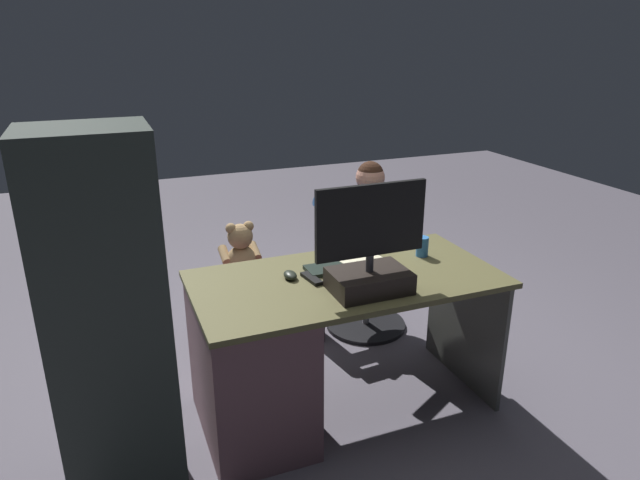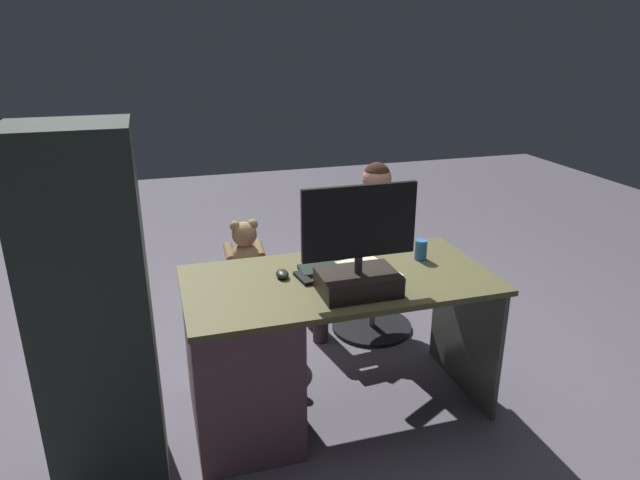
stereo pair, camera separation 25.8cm
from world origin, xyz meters
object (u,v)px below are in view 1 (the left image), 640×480
object	(u,v)px
monitor	(370,260)
keyboard	(347,266)
office_chair_teddy	(244,308)
person	(355,234)
cup	(422,246)
tv_remote	(312,279)
computer_mouse	(290,275)
teddy_bear	(240,252)
visitor_chair	(367,289)
desk	(272,355)

from	to	relation	value
monitor	keyboard	xyz separation A→B (m)	(-0.02, -0.28, -0.14)
office_chair_teddy	person	world-z (taller)	person
cup	tv_remote	world-z (taller)	cup
computer_mouse	teddy_bear	size ratio (longest dim) A/B	0.28
computer_mouse	tv_remote	world-z (taller)	computer_mouse
visitor_chair	person	distance (m)	0.40
desk	computer_mouse	size ratio (longest dim) A/B	15.50
cup	visitor_chair	distance (m)	0.82
desk	office_chair_teddy	xyz separation A→B (m)	(-0.06, -0.80, -0.14)
office_chair_teddy	visitor_chair	xyz separation A→B (m)	(-0.81, 0.06, 0.01)
computer_mouse	tv_remote	distance (m)	0.11
monitor	office_chair_teddy	distance (m)	1.22
monitor	person	size ratio (longest dim) A/B	0.47
office_chair_teddy	visitor_chair	bearing A→B (deg)	175.56
keyboard	computer_mouse	bearing A→B (deg)	3.91
visitor_chair	office_chair_teddy	bearing A→B (deg)	-4.44
person	teddy_bear	bearing A→B (deg)	-5.36
desk	visitor_chair	distance (m)	1.15
desk	cup	size ratio (longest dim) A/B	14.17
computer_mouse	person	distance (m)	0.94
desk	tv_remote	world-z (taller)	tv_remote
monitor	person	world-z (taller)	monitor
office_chair_teddy	person	bearing A→B (deg)	175.56
cup	office_chair_teddy	world-z (taller)	cup
desk	cup	distance (m)	0.96
keyboard	cup	xyz separation A→B (m)	(-0.44, 0.00, 0.04)
keyboard	teddy_bear	bearing A→B (deg)	-62.27
office_chair_teddy	computer_mouse	bearing A→B (deg)	95.24
desk	keyboard	world-z (taller)	keyboard
cup	office_chair_teddy	xyz separation A→B (m)	(0.81, -0.70, -0.54)
monitor	computer_mouse	world-z (taller)	monitor
computer_mouse	tv_remote	size ratio (longest dim) A/B	0.64
computer_mouse	office_chair_teddy	distance (m)	0.88
teddy_bear	monitor	bearing A→B (deg)	109.87
keyboard	office_chair_teddy	bearing A→B (deg)	-61.87
person	desk	bearing A→B (deg)	43.39
monitor	keyboard	world-z (taller)	monitor
desk	cup	xyz separation A→B (m)	(-0.87, -0.10, 0.40)
person	cup	bearing A→B (deg)	97.64
desk	tv_remote	size ratio (longest dim) A/B	9.92
keyboard	person	xyz separation A→B (m)	(-0.35, -0.64, -0.09)
desk	monitor	bearing A→B (deg)	157.12
cup	keyboard	bearing A→B (deg)	-0.06
office_chair_teddy	visitor_chair	distance (m)	0.81
desk	computer_mouse	world-z (taller)	computer_mouse
desk	tv_remote	bearing A→B (deg)	-173.67
keyboard	computer_mouse	world-z (taller)	computer_mouse
keyboard	office_chair_teddy	world-z (taller)	keyboard
keyboard	tv_remote	xyz separation A→B (m)	(0.22, 0.08, -0.00)
computer_mouse	teddy_bear	world-z (taller)	teddy_bear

